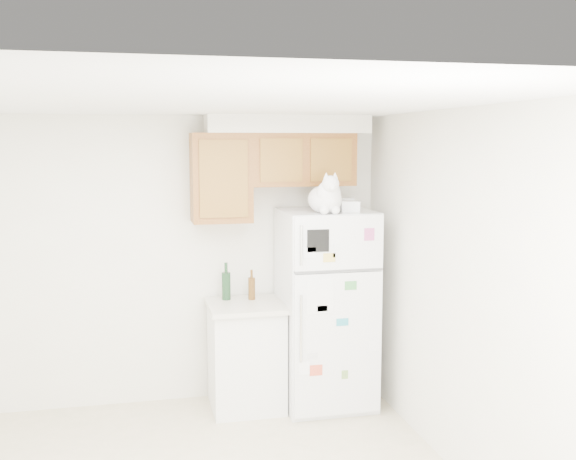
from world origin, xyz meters
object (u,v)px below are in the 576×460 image
object	(u,v)px
refrigerator	(326,308)
bottle_green	(226,281)
storage_box_back	(342,204)
base_counter	(246,355)
bottle_amber	(252,285)
cat	(326,197)
storage_box_front	(351,207)

from	to	relation	value
refrigerator	bottle_green	world-z (taller)	refrigerator
storage_box_back	bottle_green	size ratio (longest dim) A/B	0.55
base_counter	refrigerator	bearing A→B (deg)	-6.09
refrigerator	bottle_amber	xyz separation A→B (m)	(-0.62, 0.18, 0.20)
storage_box_back	bottle_amber	size ratio (longest dim) A/B	0.69
refrigerator	bottle_green	bearing A→B (deg)	164.48
refrigerator	cat	distance (m)	1.00
refrigerator	storage_box_back	xyz separation A→B (m)	(0.14, 0.03, 0.90)
refrigerator	storage_box_back	bearing A→B (deg)	11.40
cat	bottle_green	bearing A→B (deg)	150.10
storage_box_front	cat	bearing A→B (deg)	-150.02
refrigerator	bottle_amber	size ratio (longest dim) A/B	6.50
bottle_green	storage_box_back	bearing A→B (deg)	-11.69
refrigerator	storage_box_back	distance (m)	0.91
refrigerator	storage_box_front	xyz separation A→B (m)	(0.16, -0.16, 0.89)
bottle_green	base_counter	bearing A→B (deg)	-47.84
bottle_amber	storage_box_front	bearing A→B (deg)	-24.05
base_counter	bottle_green	bearing A→B (deg)	132.16
storage_box_back	bottle_green	bearing A→B (deg)	170.92
refrigerator	base_counter	xyz separation A→B (m)	(-0.69, 0.07, -0.39)
bottle_green	cat	bearing A→B (deg)	-29.90
cat	bottle_amber	distance (m)	1.03
storage_box_front	refrigerator	bearing A→B (deg)	152.80
storage_box_back	storage_box_front	bearing A→B (deg)	-82.71
bottle_amber	bottle_green	bearing A→B (deg)	167.20
storage_box_back	storage_box_front	world-z (taller)	storage_box_back
refrigerator	cat	xyz separation A→B (m)	(-0.07, -0.21, 0.98)
storage_box_back	bottle_amber	xyz separation A→B (m)	(-0.76, 0.15, -0.70)
refrigerator	base_counter	size ratio (longest dim) A/B	1.85
refrigerator	bottle_amber	distance (m)	0.67
base_counter	bottle_green	xyz separation A→B (m)	(-0.14, 0.16, 0.62)
base_counter	bottle_green	world-z (taller)	bottle_green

